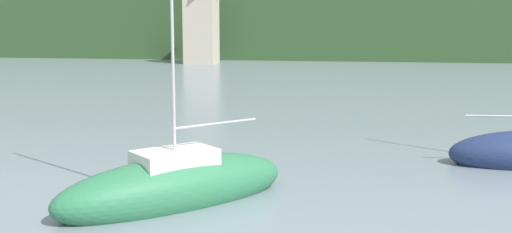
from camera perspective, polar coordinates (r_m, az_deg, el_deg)
The scene contains 3 objects.
wooded_hillside at distance 110.82m, azimuth 7.27°, elevation 9.50°, with size 352.00×49.08×42.64m.
shore_building_west at distance 78.52m, azimuth -4.91°, elevation 8.24°, with size 3.85×3.95×9.87m.
sailboat_mid_5 at distance 20.02m, azimuth -7.22°, elevation -6.21°, with size 7.22×7.35×12.64m.
Camera 1 is at (3.63, 14.32, 5.74)m, focal length 44.74 mm.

